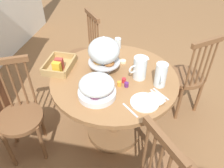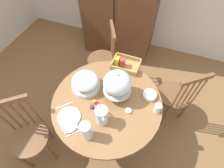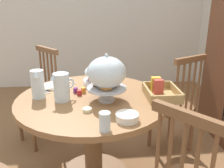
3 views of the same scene
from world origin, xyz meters
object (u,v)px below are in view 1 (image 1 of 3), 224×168
windsor_chair_far_side (186,78)px  cereal_bowl (102,50)px  pastry_stand_with_dome (104,52)px  windsor_chair_by_cabinet (20,116)px  orange_juice_pitcher (161,76)px  butter_dish (123,62)px  dining_table (114,97)px  milk_pitcher (140,69)px  fruit_platter_covered (97,87)px  drinking_glass (118,43)px  windsor_chair_near_window (84,57)px  china_plate_small (155,99)px  cereal_basket (59,66)px  china_plate_large (145,102)px

windsor_chair_far_side → cereal_bowl: size_ratio=6.96×
pastry_stand_with_dome → cereal_bowl: (0.32, 0.10, -0.18)m
cereal_bowl → windsor_chair_by_cabinet: bearing=142.7°
orange_juice_pitcher → pastry_stand_with_dome: bearing=78.2°
orange_juice_pitcher → butter_dish: (0.27, 0.35, -0.08)m
dining_table → milk_pitcher: (0.04, -0.21, 0.32)m
cereal_bowl → butter_dish: bearing=-122.2°
fruit_platter_covered → pastry_stand_with_dome: bearing=3.5°
pastry_stand_with_dome → milk_pitcher: size_ratio=1.70×
fruit_platter_covered → butter_dish: fruit_platter_covered is taller
dining_table → drinking_glass: bearing=7.2°
fruit_platter_covered → butter_dish: size_ratio=5.00×
windsor_chair_near_window → orange_juice_pitcher: windsor_chair_near_window is taller
orange_juice_pitcher → drinking_glass: size_ratio=1.90×
pastry_stand_with_dome → china_plate_small: size_ratio=2.29×
windsor_chair_by_cabinet → pastry_stand_with_dome: 0.93m
china_plate_small → milk_pitcher: bearing=30.7°
orange_juice_pitcher → milk_pitcher: 0.19m
windsor_chair_far_side → cereal_basket: bearing=112.3°
dining_table → windsor_chair_far_side: bearing=-53.5°
windsor_chair_far_side → cereal_basket: 1.34m
milk_pitcher → cereal_bowl: size_ratio=1.45×
dining_table → china_plate_large: (-0.27, -0.29, 0.24)m
china_plate_small → windsor_chair_by_cabinet: bearing=97.0°
fruit_platter_covered → cereal_bowl: bearing=10.4°
windsor_chair_far_side → china_plate_small: bearing=156.3°
pastry_stand_with_dome → drinking_glass: (0.42, -0.04, -0.14)m
windsor_chair_by_cabinet → drinking_glass: size_ratio=8.86×
windsor_chair_near_window → fruit_platter_covered: size_ratio=3.25×
cereal_bowl → orange_juice_pitcher: bearing=-125.3°
cereal_basket → drinking_glass: (0.47, -0.45, 0.02)m
drinking_glass → orange_juice_pitcher: bearing=-139.4°
cereal_basket → pastry_stand_with_dome: bearing=-82.7°
milk_pitcher → butter_dish: milk_pitcher is taller
cereal_basket → china_plate_small: 0.91m
china_plate_large → china_plate_small: china_plate_small is taller
windsor_chair_far_side → china_plate_large: bearing=152.9°
milk_pitcher → cereal_bowl: milk_pitcher is taller
pastry_stand_with_dome → fruit_platter_covered: pastry_stand_with_dome is taller
butter_dish → cereal_basket: bearing=111.8°
pastry_stand_with_dome → cereal_bowl: bearing=17.3°
windsor_chair_by_cabinet → cereal_basket: 0.56m
windsor_chair_near_window → cereal_basket: windsor_chair_near_window is taller
orange_juice_pitcher → china_plate_small: bearing=173.5°
milk_pitcher → cereal_bowl: bearing=49.8°
windsor_chair_near_window → drinking_glass: size_ratio=8.86×
windsor_chair_far_side → milk_pitcher: size_ratio=4.82×
windsor_chair_near_window → pastry_stand_with_dome: size_ratio=2.83×
windsor_chair_far_side → drinking_glass: 0.83m
fruit_platter_covered → drinking_glass: (0.76, -0.02, -0.03)m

